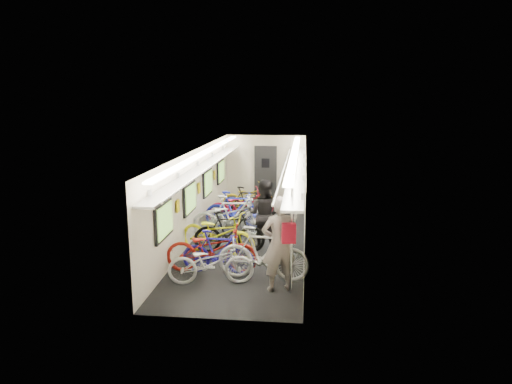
% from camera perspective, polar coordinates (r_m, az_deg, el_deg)
% --- Properties ---
extents(train_car_shell, '(10.00, 10.00, 10.00)m').
position_cam_1_polar(train_car_shell, '(13.22, -1.92, 2.45)').
color(train_car_shell, black).
rests_on(train_car_shell, ground).
extents(bicycle_0, '(1.84, 0.90, 0.93)m').
position_cam_1_polar(bicycle_0, '(9.52, -5.66, -8.75)').
color(bicycle_0, silver).
rests_on(bicycle_0, ground).
extents(bicycle_1, '(1.65, 0.57, 0.97)m').
position_cam_1_polar(bicycle_1, '(10.03, -4.77, -7.50)').
color(bicycle_1, '#1E1894').
rests_on(bicycle_1, ground).
extents(bicycle_2, '(2.04, 0.76, 1.06)m').
position_cam_1_polar(bicycle_2, '(10.10, -5.57, -7.13)').
color(bicycle_2, maroon).
rests_on(bicycle_2, ground).
extents(bicycle_3, '(1.81, 0.70, 1.06)m').
position_cam_1_polar(bicycle_3, '(11.30, -3.35, -5.04)').
color(bicycle_3, black).
rests_on(bicycle_3, ground).
extents(bicycle_4, '(2.19, 1.43, 1.09)m').
position_cam_1_polar(bicycle_4, '(11.16, -4.80, -5.21)').
color(bicycle_4, yellow).
rests_on(bicycle_4, ground).
extents(bicycle_5, '(1.98, 0.75, 1.16)m').
position_cam_1_polar(bicycle_5, '(12.63, -2.87, -3.00)').
color(bicycle_5, silver).
rests_on(bicycle_5, ground).
extents(bicycle_6, '(2.25, 1.24, 1.12)m').
position_cam_1_polar(bicycle_6, '(12.60, -3.22, -3.12)').
color(bicycle_6, '#AEAFB3').
rests_on(bicycle_6, ground).
extents(bicycle_7, '(1.84, 0.54, 1.10)m').
position_cam_1_polar(bicycle_7, '(13.44, -2.56, -2.22)').
color(bicycle_7, '#1C26A8').
rests_on(bicycle_7, ground).
extents(bicycle_8, '(2.21, 1.40, 1.09)m').
position_cam_1_polar(bicycle_8, '(13.87, -1.90, -1.79)').
color(bicycle_8, maroon).
rests_on(bicycle_8, ground).
extents(bicycle_9, '(1.73, 0.55, 1.03)m').
position_cam_1_polar(bicycle_9, '(14.48, -0.92, -1.34)').
color(bicycle_9, black).
rests_on(bicycle_9, ground).
extents(bicycle_10, '(1.86, 1.24, 0.92)m').
position_cam_1_polar(bicycle_10, '(15.64, -1.03, -0.55)').
color(bicycle_10, gold).
rests_on(bicycle_10, ground).
extents(bicycle_11, '(1.98, 0.69, 1.17)m').
position_cam_1_polar(bicycle_11, '(9.61, 0.93, -7.72)').
color(bicycle_11, silver).
rests_on(bicycle_11, ground).
extents(passenger_near, '(0.82, 0.68, 1.93)m').
position_cam_1_polar(passenger_near, '(9.02, 2.87, -6.50)').
color(passenger_near, gray).
rests_on(passenger_near, ground).
extents(passenger_mid, '(1.00, 0.86, 1.78)m').
position_cam_1_polar(passenger_mid, '(11.57, 1.00, -2.77)').
color(passenger_mid, black).
rests_on(passenger_mid, ground).
extents(backpack, '(0.28, 0.18, 0.38)m').
position_cam_1_polar(backpack, '(8.63, 4.12, -5.16)').
color(backpack, '#A61027').
rests_on(backpack, passenger_near).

